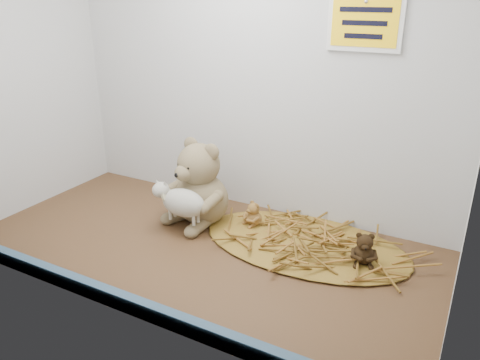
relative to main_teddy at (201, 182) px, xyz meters
The scene contains 8 objects.
alcove_shell 34.09cm from the main_teddy, 28.64° to the right, with size 120.40×60.20×90.40cm.
front_rail 44.17cm from the main_teddy, 79.24° to the right, with size 119.28×2.20×3.60cm, color #3C5C73.
straw_bed 33.42cm from the main_teddy, ahead, with size 55.75×32.37×1.08cm, color brown.
main_teddy is the anchor object (origin of this frame).
toy_lamb 9.20cm from the main_teddy, 90.00° to the right, with size 16.62×10.14×10.74cm, color beige, non-canonical shape.
mini_teddy_tan 17.33cm from the main_teddy, 13.03° to the left, with size 5.60×5.91×6.94cm, color olive, non-canonical shape.
mini_teddy_brown 48.04cm from the main_teddy, ahead, with size 6.48×6.84×8.04cm, color black, non-canonical shape.
wall_sign 59.48cm from the main_teddy, 22.85° to the left, with size 16.00×1.20×11.00cm, color yellow.
Camera 1 is at (59.72, -88.64, 61.95)cm, focal length 35.00 mm.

